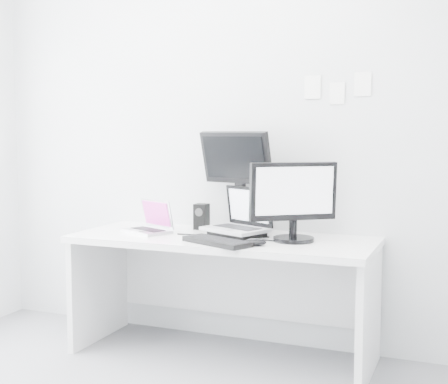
# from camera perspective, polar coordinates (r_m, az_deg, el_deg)

# --- Properties ---
(back_wall) EXTENTS (3.60, 0.00, 3.60)m
(back_wall) POSITION_cam_1_polar(r_m,az_deg,el_deg) (3.97, 1.75, 5.52)
(back_wall) COLOR silver
(back_wall) RESTS_ON ground
(desk) EXTENTS (1.80, 0.70, 0.73)m
(desk) POSITION_cam_1_polar(r_m,az_deg,el_deg) (3.78, -0.17, -9.60)
(desk) COLOR white
(desk) RESTS_ON ground
(macbook) EXTENTS (0.35, 0.31, 0.21)m
(macbook) POSITION_cam_1_polar(r_m,az_deg,el_deg) (3.87, -7.14, -2.14)
(macbook) COLOR #B3B3B8
(macbook) RESTS_ON desk
(speaker) EXTENTS (0.09, 0.09, 0.16)m
(speaker) POSITION_cam_1_polar(r_m,az_deg,el_deg) (3.97, -2.07, -2.27)
(speaker) COLOR black
(speaker) RESTS_ON desk
(dell_laptop) EXTENTS (0.44, 0.40, 0.30)m
(dell_laptop) POSITION_cam_1_polar(r_m,az_deg,el_deg) (3.70, 1.04, -1.76)
(dell_laptop) COLOR #A2A5A9
(dell_laptop) RESTS_ON desk
(rear_monitor) EXTENTS (0.50, 0.26, 0.64)m
(rear_monitor) POSITION_cam_1_polar(r_m,az_deg,el_deg) (3.84, 1.27, 1.06)
(rear_monitor) COLOR black
(rear_monitor) RESTS_ON desk
(samsung_monitor) EXTENTS (0.55, 0.49, 0.47)m
(samsung_monitor) POSITION_cam_1_polar(r_m,az_deg,el_deg) (3.54, 6.43, -0.77)
(samsung_monitor) COLOR black
(samsung_monitor) RESTS_ON desk
(keyboard) EXTENTS (0.44, 0.31, 0.03)m
(keyboard) POSITION_cam_1_polar(r_m,az_deg,el_deg) (3.46, -0.67, -4.57)
(keyboard) COLOR black
(keyboard) RESTS_ON desk
(mouse) EXTENTS (0.13, 0.09, 0.04)m
(mouse) POSITION_cam_1_polar(r_m,az_deg,el_deg) (3.41, 2.90, -4.62)
(mouse) COLOR black
(mouse) RESTS_ON desk
(wall_note_0) EXTENTS (0.10, 0.00, 0.14)m
(wall_note_0) POSITION_cam_1_polar(r_m,az_deg,el_deg) (3.84, 8.12, 9.50)
(wall_note_0) COLOR white
(wall_note_0) RESTS_ON back_wall
(wall_note_1) EXTENTS (0.09, 0.00, 0.13)m
(wall_note_1) POSITION_cam_1_polar(r_m,az_deg,el_deg) (3.81, 10.33, 8.90)
(wall_note_1) COLOR white
(wall_note_1) RESTS_ON back_wall
(wall_note_2) EXTENTS (0.10, 0.00, 0.14)m
(wall_note_2) POSITION_cam_1_polar(r_m,az_deg,el_deg) (3.78, 12.60, 9.64)
(wall_note_2) COLOR white
(wall_note_2) RESTS_ON back_wall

